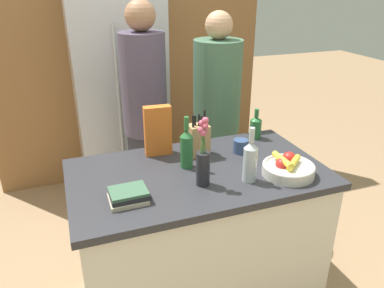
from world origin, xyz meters
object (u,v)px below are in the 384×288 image
(refrigerator, at_px, (120,93))
(flower_vase, at_px, (203,161))
(coffee_mug, at_px, (241,146))
(bottle_wine, at_px, (250,160))
(person_in_blue, at_px, (216,113))
(person_at_sink, at_px, (145,112))
(bottle_vinegar, at_px, (256,127))
(fruit_bowl, at_px, (288,168))
(book_stack, at_px, (129,195))
(cereal_box, at_px, (158,131))
(bottle_oil, at_px, (187,148))
(knife_block, at_px, (199,140))

(refrigerator, xyz_separation_m, flower_vase, (0.14, -1.64, 0.08))
(refrigerator, relative_size, coffee_mug, 15.59)
(bottle_wine, xyz_separation_m, person_in_blue, (0.22, 0.94, -0.08))
(refrigerator, distance_m, person_at_sink, 0.70)
(person_in_blue, bearing_deg, bottle_vinegar, -78.92)
(fruit_bowl, relative_size, person_at_sink, 0.16)
(fruit_bowl, bearing_deg, person_at_sink, 118.65)
(flower_vase, relative_size, person_in_blue, 0.22)
(book_stack, bearing_deg, cereal_box, 59.20)
(cereal_box, xyz_separation_m, person_at_sink, (0.04, 0.51, -0.05))
(person_in_blue, bearing_deg, cereal_box, -141.18)
(person_in_blue, bearing_deg, fruit_bowl, -89.48)
(person_in_blue, bearing_deg, coffee_mug, -99.53)
(refrigerator, distance_m, coffee_mug, 1.45)
(coffee_mug, relative_size, bottle_oil, 0.41)
(bottle_oil, relative_size, person_in_blue, 0.18)
(knife_block, distance_m, book_stack, 0.62)
(book_stack, xyz_separation_m, person_at_sink, (0.31, 0.96, 0.07))
(coffee_mug, xyz_separation_m, bottle_vinegar, (0.19, 0.17, 0.04))
(fruit_bowl, relative_size, person_in_blue, 0.17)
(cereal_box, height_order, bottle_vinegar, cereal_box)
(bottle_oil, height_order, bottle_wine, bottle_oil)
(person_at_sink, bearing_deg, cereal_box, -71.19)
(knife_block, height_order, bottle_wine, bottle_wine)
(knife_block, distance_m, person_in_blue, 0.67)
(flower_vase, height_order, cereal_box, flower_vase)
(fruit_bowl, distance_m, book_stack, 0.86)
(person_at_sink, bearing_deg, bottle_oil, -61.67)
(bottle_vinegar, height_order, person_in_blue, person_in_blue)
(book_stack, relative_size, person_in_blue, 0.11)
(book_stack, xyz_separation_m, bottle_wine, (0.63, -0.02, 0.09))
(knife_block, xyz_separation_m, cereal_box, (-0.22, 0.09, 0.05))
(refrigerator, bearing_deg, person_at_sink, -84.50)
(bottle_oil, bearing_deg, knife_block, 46.53)
(bottle_wine, bearing_deg, bottle_oil, 134.94)
(bottle_wine, bearing_deg, coffee_mug, 70.28)
(refrigerator, bearing_deg, book_stack, -98.46)
(bottle_oil, distance_m, bottle_vinegar, 0.61)
(book_stack, relative_size, person_at_sink, 0.11)
(fruit_bowl, xyz_separation_m, bottle_wine, (-0.23, 0.01, 0.08))
(knife_block, distance_m, bottle_wine, 0.41)
(knife_block, distance_m, bottle_vinegar, 0.46)
(book_stack, height_order, bottle_oil, bottle_oil)
(fruit_bowl, height_order, person_in_blue, person_in_blue)
(fruit_bowl, height_order, flower_vase, flower_vase)
(bottle_vinegar, distance_m, bottle_wine, 0.59)
(book_stack, distance_m, bottle_vinegar, 1.05)
(person_at_sink, bearing_deg, book_stack, -84.42)
(fruit_bowl, bearing_deg, flower_vase, 173.33)
(fruit_bowl, bearing_deg, bottle_wine, 177.13)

